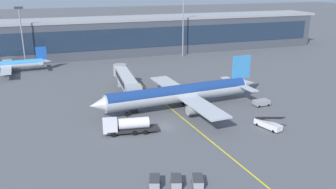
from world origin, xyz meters
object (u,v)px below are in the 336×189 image
(main_airliner, at_px, (180,93))
(baggage_cart_0, at_px, (155,182))
(pushback_tug, at_px, (262,102))
(commuter_jet_near, at_px, (4,65))
(belt_loader, at_px, (268,124))
(fuel_tanker, at_px, (127,125))
(baggage_cart_2, at_px, (198,181))
(baggage_cart_1, at_px, (176,182))

(main_airliner, distance_m, baggage_cart_0, 33.50)
(pushback_tug, relative_size, commuter_jet_near, 0.13)
(belt_loader, bearing_deg, pushback_tug, 62.02)
(fuel_tanker, xyz_separation_m, baggage_cart_2, (5.92, -21.72, -0.96))
(main_airliner, relative_size, belt_loader, 6.10)
(pushback_tug, distance_m, baggage_cart_2, 39.44)
(commuter_jet_near, bearing_deg, pushback_tug, -40.90)
(fuel_tanker, bearing_deg, main_airliner, 33.47)
(baggage_cart_2, bearing_deg, main_airliner, 73.93)
(baggage_cart_0, xyz_separation_m, commuter_jet_near, (-27.57, 79.10, 1.85))
(belt_loader, height_order, commuter_jet_near, commuter_jet_near)
(belt_loader, bearing_deg, baggage_cart_1, -151.32)
(belt_loader, bearing_deg, fuel_tanker, 166.11)
(main_airliner, height_order, commuter_jet_near, main_airliner)
(baggage_cart_0, xyz_separation_m, baggage_cart_1, (3.04, -0.98, 0.00))
(fuel_tanker, relative_size, belt_loader, 1.58)
(belt_loader, distance_m, baggage_cart_1, 28.74)
(fuel_tanker, xyz_separation_m, baggage_cart_1, (2.87, -20.74, -0.96))
(main_airliner, relative_size, baggage_cart_0, 14.25)
(main_airliner, relative_size, pushback_tug, 11.00)
(pushback_tug, height_order, belt_loader, belt_loader)
(belt_loader, relative_size, baggage_cart_1, 2.34)
(fuel_tanker, distance_m, pushback_tug, 35.03)
(main_airliner, xyz_separation_m, baggage_cart_0, (-15.21, -29.70, -2.96))
(fuel_tanker, distance_m, commuter_jet_near, 65.51)
(baggage_cart_2, bearing_deg, baggage_cart_0, 162.08)
(baggage_cart_0, relative_size, commuter_jet_near, 0.10)
(main_airliner, bearing_deg, pushback_tug, -13.25)
(main_airliner, xyz_separation_m, commuter_jet_near, (-42.78, 49.40, -1.11))
(pushback_tug, xyz_separation_m, baggage_cart_2, (-28.69, -27.06, -0.07))
(fuel_tanker, bearing_deg, baggage_cart_2, -74.77)
(fuel_tanker, xyz_separation_m, belt_loader, (28.09, -6.95, -0.76))
(pushback_tug, relative_size, baggage_cart_1, 1.29)
(baggage_cart_0, height_order, baggage_cart_1, same)
(main_airliner, bearing_deg, fuel_tanker, -146.53)
(main_airliner, height_order, belt_loader, main_airliner)
(baggage_cart_1, height_order, commuter_jet_near, commuter_jet_near)
(pushback_tug, height_order, commuter_jet_near, commuter_jet_near)
(fuel_tanker, xyz_separation_m, commuter_jet_near, (-27.75, 59.34, 0.89))
(baggage_cart_0, bearing_deg, belt_loader, 24.38)
(pushback_tug, xyz_separation_m, commuter_jet_near, (-62.36, 54.01, 1.79))
(fuel_tanker, bearing_deg, commuter_jet_near, 115.06)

